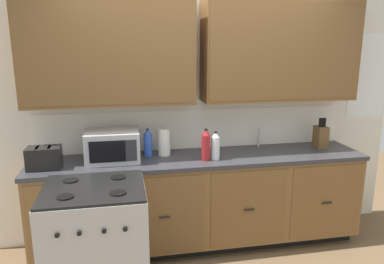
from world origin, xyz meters
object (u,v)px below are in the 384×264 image
at_px(paper_towel_roll, 164,142).
at_px(bottle_clear, 216,146).
at_px(microwave, 112,146).
at_px(bottle_blue, 148,143).
at_px(bottle_red, 206,145).
at_px(stove_range, 97,244).
at_px(toaster, 44,158).
at_px(knife_block, 321,136).

distance_m(paper_towel_roll, bottle_clear, 0.50).
height_order(microwave, bottle_blue, microwave).
bearing_deg(bottle_red, bottle_clear, 0.87).
height_order(stove_range, paper_towel_roll, paper_towel_roll).
distance_m(stove_range, bottle_clear, 1.32).
bearing_deg(bottle_blue, bottle_clear, -20.92).
height_order(stove_range, toaster, toaster).
bearing_deg(microwave, stove_range, -101.76).
relative_size(microwave, bottle_blue, 1.80).
bearing_deg(bottle_red, paper_towel_roll, 147.29).
distance_m(microwave, bottle_red, 0.85).
relative_size(bottle_blue, bottle_clear, 1.00).
relative_size(microwave, toaster, 1.71).
relative_size(stove_range, microwave, 1.98).
bearing_deg(bottle_red, knife_block, 8.89).
relative_size(stove_range, toaster, 3.39).
height_order(stove_range, bottle_clear, bottle_clear).
height_order(stove_range, knife_block, knife_block).
bearing_deg(bottle_clear, knife_block, 9.51).
xyz_separation_m(microwave, paper_towel_roll, (0.48, 0.08, -0.01)).
bearing_deg(knife_block, bottle_clear, -170.49).
height_order(paper_towel_roll, bottle_clear, bottle_clear).
xyz_separation_m(paper_towel_roll, bottle_red, (0.36, -0.23, 0.01)).
distance_m(stove_range, knife_block, 2.41).
distance_m(toaster, bottle_red, 1.41).
bearing_deg(bottle_blue, microwave, -165.07).
distance_m(stove_range, microwave, 0.90).
xyz_separation_m(toaster, knife_block, (2.67, 0.16, 0.02)).
bearing_deg(bottle_blue, bottle_red, -24.38).
bearing_deg(paper_towel_roll, stove_range, -129.88).
bearing_deg(stove_range, bottle_blue, 58.02).
bearing_deg(stove_range, paper_towel_roll, 50.12).
xyz_separation_m(bottle_blue, bottle_clear, (0.60, -0.23, -0.00)).
xyz_separation_m(knife_block, paper_towel_roll, (-1.62, 0.03, 0.01)).
bearing_deg(microwave, knife_block, 1.43).
xyz_separation_m(microwave, knife_block, (2.10, 0.05, -0.02)).
xyz_separation_m(toaster, bottle_clear, (1.50, -0.03, 0.03)).
bearing_deg(bottle_blue, paper_towel_roll, -0.97).
xyz_separation_m(knife_block, bottle_blue, (-1.77, 0.03, 0.02)).
distance_m(stove_range, bottle_blue, 1.06).
distance_m(stove_range, paper_towel_roll, 1.13).
xyz_separation_m(stove_range, bottle_blue, (0.46, 0.74, 0.59)).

